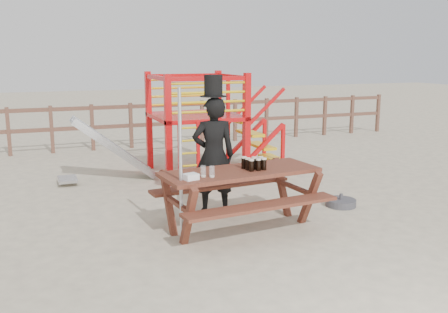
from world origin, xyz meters
TOP-DOWN VIEW (x-y plane):
  - ground at (0.00, 0.00)m, footprint 60.00×60.00m
  - back_fence at (0.00, 7.00)m, footprint 15.09×0.09m
  - playground_fort at (0.12, 3.58)m, footprint 4.71×1.84m
  - picnic_table at (-0.29, 0.11)m, footprint 2.35×1.73m
  - man_with_hat at (-0.37, 0.97)m, footprint 0.74×0.56m
  - metal_pole at (-1.23, -0.14)m, footprint 0.04×0.04m
  - parasol_base at (1.67, 0.49)m, footprint 0.49×0.49m
  - paper_bag at (-1.11, -0.17)m, footprint 0.21×0.18m
  - stout_pints at (-0.10, 0.06)m, footprint 0.30×0.27m
  - empty_glasses at (-0.86, -0.11)m, footprint 0.17×0.13m

SIDE VIEW (x-z plane):
  - ground at x=0.00m, z-range 0.00..0.00m
  - parasol_base at x=1.67m, z-range -0.05..0.16m
  - picnic_table at x=-0.29m, z-range 0.11..0.97m
  - back_fence at x=0.00m, z-range 0.14..1.34m
  - paper_bag at x=-1.11m, z-range 0.86..0.94m
  - empty_glasses at x=-0.86m, z-range 0.85..1.00m
  - stout_pints at x=-0.10m, z-range 0.86..1.03m
  - man_with_hat at x=-0.37m, z-range -0.11..2.04m
  - metal_pole at x=-1.23m, z-range 0.00..2.04m
  - playground_fort at x=0.12m, z-range 0.02..2.12m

